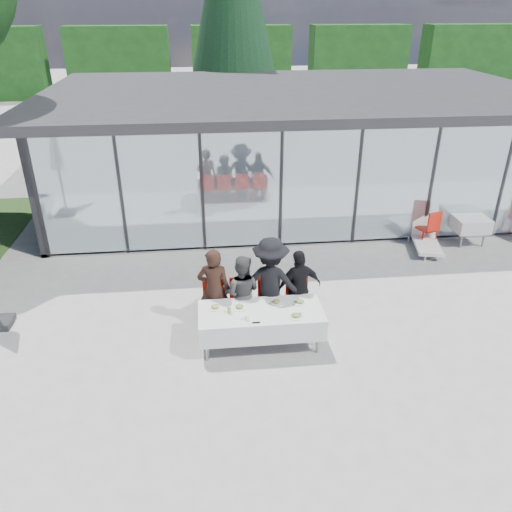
{
  "coord_description": "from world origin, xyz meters",
  "views": [
    {
      "loc": [
        -0.85,
        -7.61,
        5.73
      ],
      "look_at": [
        0.1,
        1.2,
        1.2
      ],
      "focal_mm": 35.0,
      "sensor_mm": 36.0,
      "label": 1
    }
  ],
  "objects_px": {
    "diner_c": "(270,283)",
    "juice_bottle": "(229,310)",
    "plate_a": "(215,307)",
    "spare_chair_b": "(430,227)",
    "diner_chair_b": "(241,300)",
    "spare_table_right": "(469,223)",
    "plate_extra": "(296,316)",
    "diner_a": "(214,290)",
    "lounger": "(426,239)",
    "diner_chair_d": "(297,296)",
    "diner_d": "(299,288)",
    "folded_eyeglasses": "(256,323)",
    "dining_table": "(261,320)",
    "plate_d": "(300,302)",
    "diner_b": "(242,292)",
    "plate_c": "(277,302)",
    "diner_chair_a": "(215,301)",
    "plate_b": "(240,307)",
    "diner_chair_c": "(269,298)"
  },
  "relations": [
    {
      "from": "diner_b",
      "to": "spare_table_right",
      "type": "xyz_separation_m",
      "value": [
        6.26,
        3.2,
        -0.21
      ]
    },
    {
      "from": "lounger",
      "to": "diner_c",
      "type": "bearing_deg",
      "value": -146.19
    },
    {
      "from": "diner_chair_c",
      "to": "juice_bottle",
      "type": "height_order",
      "value": "diner_chair_c"
    },
    {
      "from": "diner_chair_b",
      "to": "plate_a",
      "type": "height_order",
      "value": "diner_chair_b"
    },
    {
      "from": "diner_a",
      "to": "spare_table_right",
      "type": "xyz_separation_m",
      "value": [
        6.78,
        3.2,
        -0.3
      ]
    },
    {
      "from": "diner_chair_a",
      "to": "diner_a",
      "type": "bearing_deg",
      "value": -90.0
    },
    {
      "from": "dining_table",
      "to": "plate_d",
      "type": "distance_m",
      "value": 0.81
    },
    {
      "from": "plate_c",
      "to": "lounger",
      "type": "relative_size",
      "value": 0.17
    },
    {
      "from": "diner_c",
      "to": "diner_chair_c",
      "type": "distance_m",
      "value": 0.41
    },
    {
      "from": "diner_d",
      "to": "spare_table_right",
      "type": "bearing_deg",
      "value": -162.94
    },
    {
      "from": "dining_table",
      "to": "diner_chair_a",
      "type": "height_order",
      "value": "diner_chair_a"
    },
    {
      "from": "plate_extra",
      "to": "diner_d",
      "type": "bearing_deg",
      "value": 76.26
    },
    {
      "from": "diner_chair_d",
      "to": "diner_d",
      "type": "bearing_deg",
      "value": -90.0
    },
    {
      "from": "diner_chair_a",
      "to": "lounger",
      "type": "height_order",
      "value": "diner_chair_a"
    },
    {
      "from": "diner_b",
      "to": "plate_extra",
      "type": "relative_size",
      "value": 6.13
    },
    {
      "from": "diner_chair_a",
      "to": "plate_d",
      "type": "distance_m",
      "value": 1.69
    },
    {
      "from": "spare_table_right",
      "to": "plate_extra",
      "type": "bearing_deg",
      "value": -142.56
    },
    {
      "from": "plate_c",
      "to": "folded_eyeglasses",
      "type": "relative_size",
      "value": 1.79
    },
    {
      "from": "folded_eyeglasses",
      "to": "juice_bottle",
      "type": "bearing_deg",
      "value": 141.77
    },
    {
      "from": "plate_d",
      "to": "juice_bottle",
      "type": "distance_m",
      "value": 1.34
    },
    {
      "from": "diner_chair_a",
      "to": "spare_table_right",
      "type": "xyz_separation_m",
      "value": [
        6.78,
        3.1,
        0.02
      ]
    },
    {
      "from": "juice_bottle",
      "to": "folded_eyeglasses",
      "type": "bearing_deg",
      "value": -38.23
    },
    {
      "from": "diner_chair_c",
      "to": "juice_bottle",
      "type": "relative_size",
      "value": 7.05
    },
    {
      "from": "folded_eyeglasses",
      "to": "diner_chair_a",
      "type": "bearing_deg",
      "value": 121.64
    },
    {
      "from": "diner_c",
      "to": "plate_a",
      "type": "bearing_deg",
      "value": 37.43
    },
    {
      "from": "diner_chair_b",
      "to": "plate_d",
      "type": "distance_m",
      "value": 1.22
    },
    {
      "from": "spare_chair_b",
      "to": "plate_a",
      "type": "bearing_deg",
      "value": -147.64
    },
    {
      "from": "diner_d",
      "to": "plate_extra",
      "type": "distance_m",
      "value": 0.94
    },
    {
      "from": "diner_a",
      "to": "plate_c",
      "type": "distance_m",
      "value": 1.22
    },
    {
      "from": "dining_table",
      "to": "diner_c",
      "type": "xyz_separation_m",
      "value": [
        0.26,
        0.65,
        0.4
      ]
    },
    {
      "from": "diner_a",
      "to": "lounger",
      "type": "height_order",
      "value": "diner_a"
    },
    {
      "from": "diner_chair_d",
      "to": "spare_chair_b",
      "type": "distance_m",
      "value": 5.05
    },
    {
      "from": "diner_chair_a",
      "to": "spare_chair_b",
      "type": "xyz_separation_m",
      "value": [
        5.69,
        3.02,
        0.0
      ]
    },
    {
      "from": "diner_chair_a",
      "to": "diner_chair_d",
      "type": "bearing_deg",
      "value": 0.0
    },
    {
      "from": "plate_a",
      "to": "plate_c",
      "type": "xyz_separation_m",
      "value": [
        1.14,
        0.06,
        0.0
      ]
    },
    {
      "from": "diner_a",
      "to": "diner_chair_a",
      "type": "xyz_separation_m",
      "value": [
        0.0,
        0.1,
        -0.32
      ]
    },
    {
      "from": "diner_chair_c",
      "to": "plate_a",
      "type": "bearing_deg",
      "value": -151.56
    },
    {
      "from": "dining_table",
      "to": "plate_a",
      "type": "relative_size",
      "value": 9.03
    },
    {
      "from": "folded_eyeglasses",
      "to": "spare_table_right",
      "type": "bearing_deg",
      "value": 34.74
    },
    {
      "from": "diner_d",
      "to": "diner_chair_d",
      "type": "bearing_deg",
      "value": -104.79
    },
    {
      "from": "diner_chair_b",
      "to": "diner_b",
      "type": "bearing_deg",
      "value": -90.0
    },
    {
      "from": "plate_c",
      "to": "spare_chair_b",
      "type": "relative_size",
      "value": 0.26
    },
    {
      "from": "juice_bottle",
      "to": "plate_extra",
      "type": "bearing_deg",
      "value": -11.85
    },
    {
      "from": "dining_table",
      "to": "folded_eyeglasses",
      "type": "relative_size",
      "value": 16.14
    },
    {
      "from": "diner_chair_d",
      "to": "plate_a",
      "type": "height_order",
      "value": "diner_chair_d"
    },
    {
      "from": "diner_chair_a",
      "to": "plate_b",
      "type": "relative_size",
      "value": 3.89
    },
    {
      "from": "dining_table",
      "to": "plate_extra",
      "type": "relative_size",
      "value": 9.03
    },
    {
      "from": "diner_c",
      "to": "juice_bottle",
      "type": "relative_size",
      "value": 13.53
    },
    {
      "from": "folded_eyeglasses",
      "to": "diner_chair_b",
      "type": "bearing_deg",
      "value": 98.67
    },
    {
      "from": "diner_b",
      "to": "plate_c",
      "type": "height_order",
      "value": "diner_b"
    }
  ]
}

